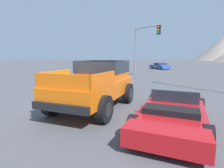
{
  "coord_description": "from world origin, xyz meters",
  "views": [
    {
      "loc": [
        5.95,
        -3.96,
        2.12
      ],
      "look_at": [
        0.24,
        1.42,
        0.93
      ],
      "focal_mm": 28.0,
      "sensor_mm": 36.0,
      "label": 1
    }
  ],
  "objects_px": {
    "parked_car_blue": "(160,66)",
    "orange_pickup_truck": "(98,81)",
    "red_convertible_car": "(172,113)",
    "traffic_light_main": "(145,41)"
  },
  "relations": [
    {
      "from": "orange_pickup_truck",
      "to": "red_convertible_car",
      "type": "relative_size",
      "value": 1.07
    },
    {
      "from": "parked_car_blue",
      "to": "traffic_light_main",
      "type": "bearing_deg",
      "value": -131.41
    },
    {
      "from": "red_convertible_car",
      "to": "parked_car_blue",
      "type": "xyz_separation_m",
      "value": [
        -14.92,
        23.61,
        0.19
      ]
    },
    {
      "from": "red_convertible_car",
      "to": "parked_car_blue",
      "type": "distance_m",
      "value": 27.93
    },
    {
      "from": "parked_car_blue",
      "to": "traffic_light_main",
      "type": "distance_m",
      "value": 13.17
    },
    {
      "from": "parked_car_blue",
      "to": "orange_pickup_truck",
      "type": "bearing_deg",
      "value": -128.85
    },
    {
      "from": "orange_pickup_truck",
      "to": "parked_car_blue",
      "type": "xyz_separation_m",
      "value": [
        -11.6,
        23.91,
        -0.53
      ]
    },
    {
      "from": "orange_pickup_truck",
      "to": "red_convertible_car",
      "type": "bearing_deg",
      "value": -20.29
    },
    {
      "from": "parked_car_blue",
      "to": "traffic_light_main",
      "type": "xyz_separation_m",
      "value": [
        5.03,
        -11.68,
        3.44
      ]
    },
    {
      "from": "orange_pickup_truck",
      "to": "parked_car_blue",
      "type": "relative_size",
      "value": 1.1
    }
  ]
}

